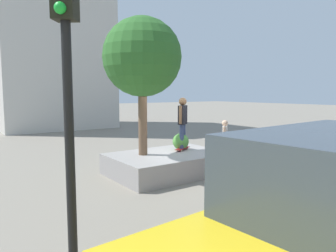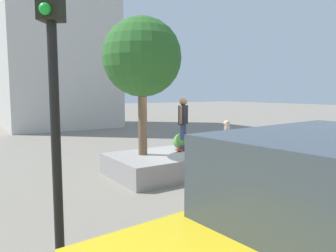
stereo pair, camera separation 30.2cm
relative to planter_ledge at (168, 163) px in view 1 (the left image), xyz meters
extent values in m
plane|color=gray|center=(-0.35, -0.01, -0.33)|extent=(120.00, 120.00, 0.00)
cube|color=gray|center=(0.00, 0.00, 0.00)|extent=(3.70, 2.53, 0.66)
cylinder|color=brown|center=(0.78, -0.29, 1.53)|extent=(0.28, 0.28, 2.40)
sphere|color=#2D6628|center=(0.78, -0.29, 3.41)|extent=(2.46, 2.46, 2.46)
sphere|color=#4C8C3D|center=(-0.76, -0.31, 0.62)|extent=(0.57, 0.57, 0.57)
cube|color=#A51E1E|center=(-0.75, -0.19, 0.40)|extent=(0.81, 0.55, 0.02)
sphere|color=beige|center=(-0.94, -0.38, 0.36)|extent=(0.06, 0.06, 0.06)
sphere|color=beige|center=(-1.02, -0.23, 0.36)|extent=(0.06, 0.06, 0.06)
sphere|color=beige|center=(-0.48, -0.15, 0.36)|extent=(0.06, 0.06, 0.06)
sphere|color=beige|center=(-0.56, 0.00, 0.36)|extent=(0.06, 0.06, 0.06)
cylinder|color=navy|center=(-0.67, -0.14, 0.82)|extent=(0.15, 0.15, 0.82)
cylinder|color=navy|center=(-0.83, -0.25, 0.82)|extent=(0.15, 0.15, 0.82)
cube|color=black|center=(-0.75, -0.19, 1.55)|extent=(0.50, 0.43, 0.65)
cylinder|color=brown|center=(-0.55, -0.05, 1.57)|extent=(0.10, 0.10, 0.61)
cylinder|color=brown|center=(-0.95, -0.33, 1.57)|extent=(0.10, 0.10, 0.61)
sphere|color=brown|center=(-0.75, -0.19, 2.01)|extent=(0.27, 0.27, 0.27)
cylinder|color=black|center=(1.13, 5.62, 0.08)|extent=(0.83, 0.30, 0.82)
cylinder|color=black|center=(4.63, 4.38, 1.42)|extent=(0.12, 0.12, 3.51)
sphere|color=green|center=(4.73, 4.50, 3.29)|extent=(0.14, 0.14, 0.14)
cylinder|color=#8C9EB7|center=(-3.12, -0.51, 0.04)|extent=(0.14, 0.14, 0.74)
cylinder|color=#8C9EB7|center=(-2.98, -0.39, 0.04)|extent=(0.14, 0.14, 0.74)
cube|color=silver|center=(-3.05, -0.45, 0.70)|extent=(0.44, 0.41, 0.58)
cylinder|color=#D8AD8C|center=(-3.22, -0.59, 0.72)|extent=(0.09, 0.09, 0.55)
cylinder|color=#D8AD8C|center=(-2.88, -0.31, 0.72)|extent=(0.09, 0.09, 0.55)
sphere|color=#D8AD8C|center=(-3.05, -0.45, 1.12)|extent=(0.24, 0.24, 0.24)
cube|color=beige|center=(-0.98, -16.49, 7.25)|extent=(7.77, 6.66, 15.17)
camera|label=1|loc=(5.90, 8.30, 2.32)|focal=33.86mm
camera|label=2|loc=(5.65, 8.47, 2.32)|focal=33.86mm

